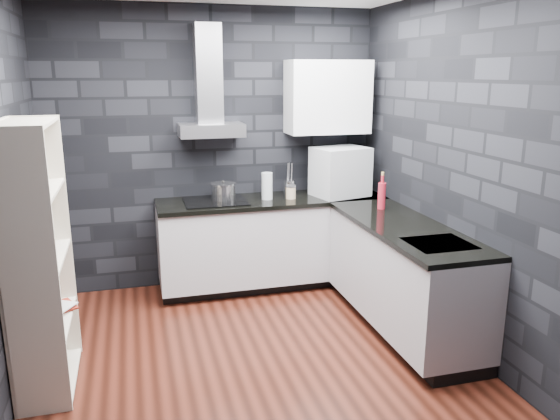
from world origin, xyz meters
name	(u,v)px	position (x,y,z in m)	size (l,w,h in m)	color
ground	(251,354)	(0.00, 0.00, 0.00)	(3.20, 3.20, 0.00)	#461B11
wall_back	(214,149)	(0.00, 1.62, 1.35)	(3.20, 0.05, 2.70)	black
wall_front	(330,251)	(0.00, -1.62, 1.35)	(3.20, 0.05, 2.70)	black
wall_right	(453,170)	(1.62, 0.00, 1.35)	(0.05, 3.20, 2.70)	black
toekick_back	(271,279)	(0.50, 1.34, 0.05)	(2.18, 0.50, 0.10)	black
toekick_right	(404,322)	(1.34, 0.10, 0.05)	(0.50, 1.78, 0.10)	black
counter_back_cab	(272,240)	(0.50, 1.30, 0.48)	(2.20, 0.60, 0.76)	#BBBABF
counter_right_cab	(403,274)	(1.30, 0.10, 0.48)	(0.60, 1.80, 0.76)	#BBBABF
counter_back_top	(272,200)	(0.50, 1.29, 0.88)	(2.20, 0.62, 0.04)	black
counter_right_top	(404,227)	(1.29, 0.10, 0.88)	(0.62, 1.80, 0.04)	black
counter_corner_top	(349,195)	(1.30, 1.30, 0.88)	(0.62, 0.62, 0.04)	black
hood_body	(211,130)	(-0.05, 1.43, 1.56)	(0.60, 0.34, 0.12)	#A5A4A9
hood_chimney	(208,74)	(-0.05, 1.50, 2.07)	(0.24, 0.20, 0.90)	#A5A4A9
upper_cabinet	(328,97)	(1.10, 1.43, 1.85)	(0.80, 0.35, 0.70)	silver
cooktop	(215,201)	(-0.05, 1.30, 0.91)	(0.58, 0.50, 0.01)	black
sink_rim	(439,244)	(1.30, -0.40, 0.89)	(0.44, 0.40, 0.01)	#A5A4A9
pot	(223,192)	(0.04, 1.35, 0.98)	(0.23, 0.23, 0.14)	#AFAFB3
glass_vase	(267,186)	(0.45, 1.28, 1.03)	(0.10, 0.10, 0.26)	silver
storage_jar	(291,193)	(0.67, 1.24, 0.96)	(0.09, 0.09, 0.12)	tan
utensil_crock	(289,188)	(0.71, 1.41, 0.97)	(0.11, 0.11, 0.15)	#AFAFB3
appliance_garage	(340,173)	(1.18, 1.25, 1.12)	(0.50, 0.39, 0.50)	#B4B8BC
red_bottle	(382,196)	(1.34, 0.64, 1.02)	(0.07, 0.07, 0.23)	#A41A29
bookshelf	(38,259)	(-1.42, -0.01, 0.90)	(0.34, 0.80, 1.80)	beige
fruit_bowl	(35,259)	(-1.42, -0.11, 0.94)	(0.24, 0.24, 0.06)	white
book_red	(48,296)	(-1.41, 0.15, 0.57)	(0.17, 0.02, 0.23)	maroon
book_second	(48,294)	(-1.41, 0.14, 0.59)	(0.16, 0.02, 0.21)	#B2B2B2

